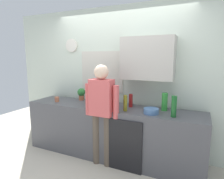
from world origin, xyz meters
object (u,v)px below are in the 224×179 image
(bottle_amber_beer, at_px, (115,103))
(coffee_maker, at_px, (98,99))
(bottle_red_vinegar, at_px, (131,101))
(bottle_clear_soda, at_px, (165,102))
(bottle_green_wine, at_px, (174,106))
(person_at_sink, at_px, (102,107))
(cup_terracotta_mug, at_px, (57,99))
(mixing_bowl, at_px, (151,111))
(bottle_olive_oil, at_px, (125,103))
(potted_plant, at_px, (81,93))

(bottle_amber_beer, bearing_deg, coffee_maker, 178.38)
(bottle_red_vinegar, height_order, bottle_clear_soda, bottle_clear_soda)
(bottle_green_wine, relative_size, person_at_sink, 0.19)
(bottle_amber_beer, bearing_deg, person_at_sink, -144.91)
(bottle_green_wine, distance_m, bottle_amber_beer, 0.87)
(bottle_amber_beer, xyz_separation_m, person_at_sink, (-0.17, -0.12, -0.05))
(cup_terracotta_mug, bearing_deg, bottle_amber_beer, -3.56)
(bottle_red_vinegar, relative_size, bottle_amber_beer, 0.96)
(bottle_amber_beer, relative_size, mixing_bowl, 1.05)
(cup_terracotta_mug, distance_m, mixing_bowl, 1.78)
(bottle_amber_beer, xyz_separation_m, bottle_olive_oil, (0.16, 0.03, 0.01))
(coffee_maker, distance_m, potted_plant, 0.69)
(mixing_bowl, bearing_deg, cup_terracotta_mug, 179.29)
(cup_terracotta_mug, xyz_separation_m, mixing_bowl, (1.78, -0.02, -0.01))
(bottle_clear_soda, height_order, cup_terracotta_mug, bottle_clear_soda)
(coffee_maker, xyz_separation_m, cup_terracotta_mug, (-0.91, 0.07, -0.10))
(bottle_red_vinegar, xyz_separation_m, bottle_olive_oil, (0.00, -0.26, 0.02))
(bottle_amber_beer, distance_m, potted_plant, 0.97)
(bottle_green_wine, relative_size, potted_plant, 1.30)
(bottle_amber_beer, distance_m, bottle_olive_oil, 0.16)
(coffee_maker, relative_size, bottle_clear_soda, 1.18)
(coffee_maker, xyz_separation_m, person_at_sink, (0.14, -0.13, -0.09))
(coffee_maker, bearing_deg, cup_terracotta_mug, 175.77)
(mixing_bowl, bearing_deg, bottle_amber_beer, -174.41)
(bottle_clear_soda, distance_m, potted_plant, 1.59)
(bottle_amber_beer, height_order, person_at_sink, person_at_sink)
(bottle_green_wine, bearing_deg, bottle_red_vinegar, 160.19)
(bottle_green_wine, xyz_separation_m, bottle_olive_oil, (-0.72, -0.00, -0.02))
(mixing_bowl, xyz_separation_m, potted_plant, (-1.44, 0.33, 0.09))
(bottle_amber_beer, xyz_separation_m, potted_plant, (-0.89, 0.39, 0.02))
(coffee_maker, height_order, person_at_sink, person_at_sink)
(bottle_green_wine, distance_m, potted_plant, 1.79)
(bottle_clear_soda, bearing_deg, coffee_maker, -163.75)
(bottle_clear_soda, distance_m, person_at_sink, 0.98)
(bottle_olive_oil, bearing_deg, potted_plant, 160.94)
(cup_terracotta_mug, height_order, potted_plant, potted_plant)
(mixing_bowl, xyz_separation_m, person_at_sink, (-0.73, -0.18, 0.02))
(potted_plant, bearing_deg, coffee_maker, -33.45)
(bottle_red_vinegar, distance_m, person_at_sink, 0.53)
(bottle_green_wine, bearing_deg, bottle_amber_beer, -178.05)
(coffee_maker, bearing_deg, bottle_olive_oil, 2.22)
(bottle_green_wine, xyz_separation_m, bottle_clear_soda, (-0.17, 0.27, -0.01))
(bottle_clear_soda, distance_m, cup_terracotta_mug, 1.94)
(mixing_bowl, distance_m, person_at_sink, 0.75)
(mixing_bowl, relative_size, person_at_sink, 0.14)
(bottle_clear_soda, distance_m, mixing_bowl, 0.31)
(coffee_maker, distance_m, bottle_green_wine, 1.19)
(cup_terracotta_mug, relative_size, person_at_sink, 0.06)
(person_at_sink, bearing_deg, bottle_olive_oil, 25.76)
(bottle_amber_beer, bearing_deg, bottle_olive_oil, 9.81)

